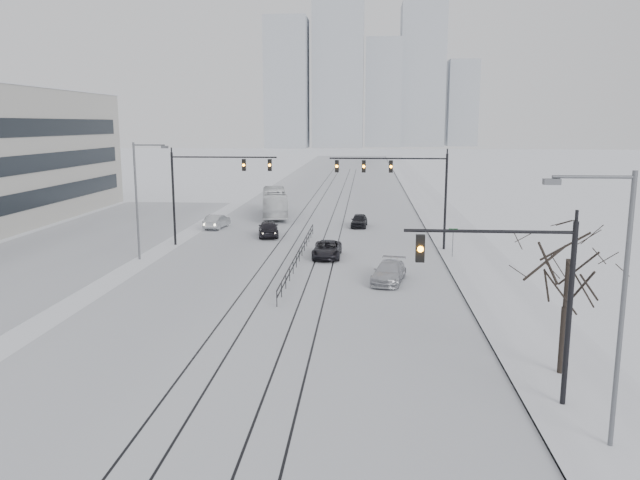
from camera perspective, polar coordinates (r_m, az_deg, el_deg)
The scene contains 20 objects.
road at distance 77.06m, azimuth 0.48°, elevation 2.85°, with size 22.00×260.00×0.02m, color silver.
sidewalk_east at distance 77.35m, azimuth 10.53°, elevation 2.76°, with size 5.00×260.00×0.16m, color white.
curb at distance 77.12m, azimuth 8.71°, elevation 2.77°, with size 0.10×260.00×0.12m, color gray.
parking_strip at distance 57.92m, azimuth -21.42°, elevation -0.46°, with size 14.00×60.00×0.03m, color silver.
tram_rails at distance 57.36m, azimuth -0.84°, elevation 0.19°, with size 5.30×180.00×0.01m.
skyline at distance 290.53m, azimuth 4.40°, elevation 14.54°, with size 96.00×48.00×72.00m.
traffic_mast_near at distance 23.65m, azimuth 18.25°, elevation -4.17°, with size 6.10×0.37×7.00m.
traffic_mast_ne at distance 51.49m, azimuth 7.76°, elevation 5.35°, with size 9.60×0.37×8.00m.
traffic_mast_nw at distance 54.14m, azimuth -10.30°, elevation 5.33°, with size 9.10×0.37×8.00m.
street_light_east at distance 21.30m, azimuth 25.29°, elevation -4.46°, with size 2.73×0.25×9.00m.
street_light_west at distance 49.58m, azimuth -16.15°, elevation 4.19°, with size 2.73×0.25×9.00m.
bare_tree at distance 27.13m, azimuth 21.69°, elevation -2.69°, with size 4.40×4.40×6.10m.
median_fence at distance 47.50m, azimuth -1.91°, elevation -1.38°, with size 0.06×24.00×1.00m.
street_sign at distance 49.45m, azimuth 12.06°, elevation 0.14°, with size 0.70×0.06×2.40m.
sedan_sb_inner at distance 58.18m, azimuth -4.73°, elevation 1.05°, with size 1.82×4.52×1.54m, color black.
sedan_sb_outer at distance 63.55m, azimuth -9.41°, elevation 1.68°, with size 1.47×4.22×1.39m, color #A7AAAE.
sedan_nb_front at distance 48.94m, azimuth 0.65°, elevation -0.88°, with size 2.14×4.63×1.29m, color black.
sedan_nb_right at distance 41.58m, azimuth 6.32°, elevation -2.96°, with size 1.89×4.66×1.35m, color #B5B6BD.
sedan_nb_far at distance 63.61m, azimuth 3.60°, elevation 1.78°, with size 1.57×3.90×1.33m, color black.
box_truck at distance 70.85m, azimuth -4.17°, elevation 3.41°, with size 2.62×11.18×3.11m, color white.
Camera 1 is at (5.04, -16.19, 10.36)m, focal length 35.00 mm.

